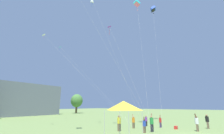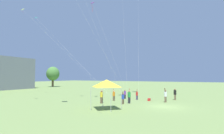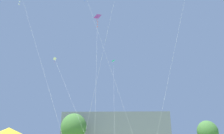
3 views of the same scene
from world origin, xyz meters
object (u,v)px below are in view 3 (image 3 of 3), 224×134
object	(u,v)px
kite_white_delta_4	(56,61)
kite_purple_delta_1	(97,18)
kite_cyan_delta_2	(113,63)
festival_tent	(8,134)

from	to	relation	value
kite_white_delta_4	kite_purple_delta_1	bearing A→B (deg)	-48.77
kite_cyan_delta_2	kite_white_delta_4	distance (m)	11.15
festival_tent	kite_cyan_delta_2	distance (m)	25.12
kite_purple_delta_1	kite_cyan_delta_2	world-z (taller)	kite_cyan_delta_2
kite_purple_delta_1	kite_white_delta_4	size ratio (longest dim) A/B	1.14
kite_purple_delta_1	festival_tent	bearing A→B (deg)	-132.82
kite_white_delta_4	festival_tent	bearing A→B (deg)	-84.60
festival_tent	kite_white_delta_4	xyz separation A→B (m)	(-1.25, 13.20, 10.30)
kite_cyan_delta_2	kite_purple_delta_1	bearing A→B (deg)	-95.47
festival_tent	kite_white_delta_4	world-z (taller)	kite_white_delta_4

